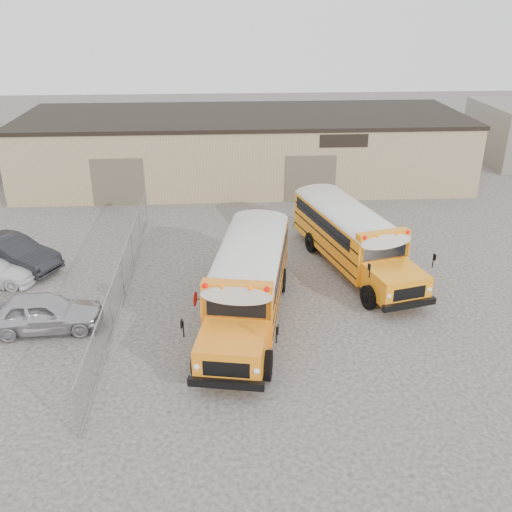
{
  "coord_description": "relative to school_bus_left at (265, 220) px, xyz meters",
  "views": [
    {
      "loc": [
        -1.57,
        -19.48,
        12.03
      ],
      "look_at": [
        -0.17,
        3.29,
        1.6
      ],
      "focal_mm": 40.0,
      "sensor_mm": 36.0,
      "label": 1
    }
  ],
  "objects": [
    {
      "name": "school_bus_left",
      "position": [
        0.0,
        0.0,
        0.0
      ],
      "size": [
        4.32,
        10.66,
        3.04
      ],
      "color": "orange",
      "rests_on": "ground"
    },
    {
      "name": "warehouse",
      "position": [
        -0.52,
        12.76,
        0.62
      ],
      "size": [
        30.2,
        10.2,
        4.67
      ],
      "color": "tan",
      "rests_on": "ground"
    },
    {
      "name": "school_bus_right",
      "position": [
        2.54,
        4.08,
        -0.08
      ],
      "size": [
        4.79,
        10.2,
        2.9
      ],
      "color": "orange",
      "rests_on": "ground"
    },
    {
      "name": "tarp_bundle",
      "position": [
        -1.1,
        -6.79,
        -1.1
      ],
      "size": [
        0.94,
        0.94,
        1.28
      ],
      "color": "black",
      "rests_on": "ground"
    },
    {
      "name": "ground",
      "position": [
        -0.52,
        -7.23,
        -1.76
      ],
      "size": [
        120.0,
        120.0,
        0.0
      ],
      "primitive_type": "plane",
      "color": "#32302E",
      "rests_on": "ground"
    },
    {
      "name": "car_silver",
      "position": [
        -9.19,
        -6.92,
        -0.99
      ],
      "size": [
        4.6,
        2.08,
        1.53
      ],
      "primitive_type": "imported",
      "rotation": [
        0.0,
        0.0,
        1.63
      ],
      "color": "#B6B6BB",
      "rests_on": "ground"
    },
    {
      "name": "chainlink_fence",
      "position": [
        -6.52,
        -4.23,
        -0.86
      ],
      "size": [
        0.07,
        18.07,
        1.81
      ],
      "color": "gray",
      "rests_on": "ground"
    },
    {
      "name": "car_dark",
      "position": [
        -12.27,
        -1.23,
        -0.94
      ],
      "size": [
        5.17,
        3.76,
        1.62
      ],
      "primitive_type": "imported",
      "rotation": [
        0.0,
        0.0,
        1.1
      ],
      "color": "black",
      "rests_on": "ground"
    }
  ]
}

